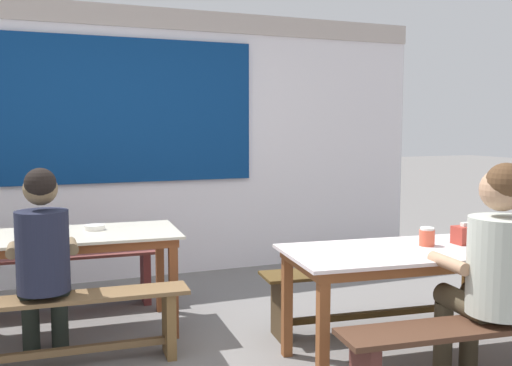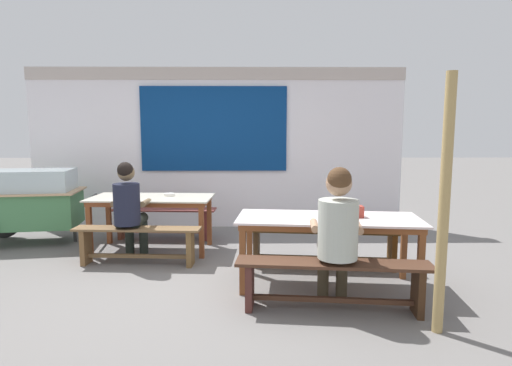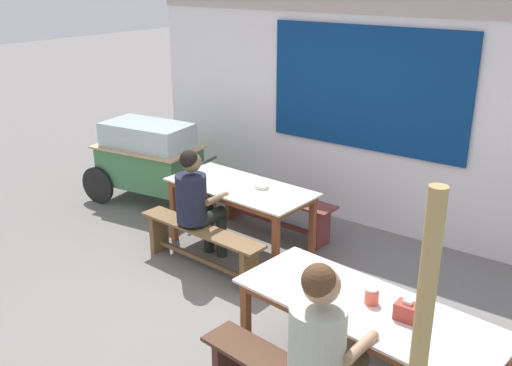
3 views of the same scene
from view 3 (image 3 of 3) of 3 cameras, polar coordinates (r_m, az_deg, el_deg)
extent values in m
plane|color=slate|center=(5.24, -2.09, -12.89)|extent=(40.00, 40.00, 0.00)
cube|color=white|center=(6.72, 11.18, 5.59)|extent=(6.10, 0.12, 2.41)
cube|color=navy|center=(6.57, 10.73, 9.08)|extent=(2.36, 0.03, 1.36)
cube|color=#B7AAA2|center=(6.54, 12.06, 16.77)|extent=(6.10, 0.20, 0.20)
cube|color=beige|center=(6.09, -1.55, -0.36)|extent=(1.64, 0.83, 0.02)
cube|color=brown|center=(6.11, -1.55, -0.71)|extent=(1.56, 0.77, 0.06)
cube|color=brown|center=(6.06, 5.57, -4.60)|extent=(0.06, 0.06, 0.65)
cube|color=brown|center=(5.61, 1.95, -6.66)|extent=(0.06, 0.06, 0.65)
cube|color=brown|center=(6.90, -4.31, -1.39)|extent=(0.06, 0.06, 0.65)
cube|color=brown|center=(6.51, -8.09, -2.91)|extent=(0.06, 0.06, 0.65)
cube|color=silver|center=(4.07, 10.83, -11.91)|extent=(1.91, 0.92, 0.02)
cube|color=brown|center=(4.10, 10.79, -12.39)|extent=(1.83, 0.85, 0.06)
cube|color=brown|center=(4.90, 4.00, -11.02)|extent=(0.07, 0.07, 0.65)
cube|color=brown|center=(4.51, -1.00, -13.99)|extent=(0.07, 0.07, 0.65)
cube|color=brown|center=(6.63, 1.94, -1.18)|extent=(1.54, 0.39, 0.02)
cube|color=brown|center=(6.37, 6.48, -4.44)|extent=(0.07, 0.26, 0.43)
cube|color=brown|center=(7.09, -2.17, -1.68)|extent=(0.07, 0.26, 0.43)
cube|color=brown|center=(6.76, 1.90, -3.84)|extent=(1.25, 0.12, 0.04)
cube|color=brown|center=(5.79, -5.50, -4.55)|extent=(1.53, 0.34, 0.03)
cube|color=brown|center=(5.51, -0.68, -8.51)|extent=(0.07, 0.22, 0.43)
cube|color=brown|center=(6.32, -9.52, -4.83)|extent=(0.07, 0.22, 0.43)
cube|color=brown|center=(5.94, -5.39, -7.48)|extent=(1.24, 0.12, 0.04)
cube|color=#4D3819|center=(4.67, 14.67, -11.65)|extent=(1.84, 0.49, 0.02)
cube|color=#473521|center=(5.14, 6.57, -10.91)|extent=(0.09, 0.26, 0.43)
cube|color=#4D3819|center=(4.86, 14.31, -15.03)|extent=(1.54, 0.21, 0.04)
cube|color=#4D2722|center=(4.34, -2.84, -17.35)|extent=(0.09, 0.25, 0.43)
cube|color=#447E4D|center=(7.59, -10.43, 1.66)|extent=(1.31, 0.85, 0.49)
cube|color=silver|center=(7.47, -10.63, 4.61)|extent=(1.18, 0.77, 0.32)
cube|color=tan|center=(7.51, -10.56, 3.52)|extent=(1.40, 0.94, 0.02)
cylinder|color=black|center=(8.29, -11.75, 1.37)|extent=(0.49, 0.11, 0.49)
cylinder|color=black|center=(7.77, -15.30, -0.22)|extent=(0.49, 0.11, 0.49)
cylinder|color=#333333|center=(7.39, -6.90, -1.68)|extent=(0.05, 0.05, 0.24)
cylinder|color=#3F3F3F|center=(7.08, -5.49, 1.82)|extent=(0.13, 0.69, 0.04)
cylinder|color=black|center=(6.13, -3.41, -5.26)|extent=(0.11, 0.11, 0.46)
cylinder|color=black|center=(6.24, -4.67, -4.82)|extent=(0.11, 0.11, 0.46)
cylinder|color=black|center=(5.90, -4.53, -3.38)|extent=(0.13, 0.38, 0.13)
cylinder|color=black|center=(6.01, -5.82, -2.96)|extent=(0.13, 0.38, 0.13)
cylinder|color=#1C1F31|center=(5.75, -6.38, -1.54)|extent=(0.31, 0.31, 0.49)
sphere|color=brown|center=(5.64, -6.39, 2.06)|extent=(0.20, 0.20, 0.20)
sphere|color=black|center=(5.61, -6.61, 2.32)|extent=(0.18, 0.18, 0.18)
cylinder|color=brown|center=(5.77, -3.89, -1.55)|extent=(0.07, 0.30, 0.08)
cylinder|color=brown|center=(5.99, -6.41, -0.80)|extent=(0.07, 0.30, 0.09)
cylinder|color=#473D2A|center=(3.92, 6.39, -16.86)|extent=(0.17, 0.41, 0.13)
cylinder|color=#ADB3A7|center=(3.61, 6.03, -15.58)|extent=(0.35, 0.35, 0.52)
sphere|color=tan|center=(3.41, 6.48, -9.94)|extent=(0.23, 0.23, 0.23)
sphere|color=#4C331E|center=(3.37, 6.20, -9.55)|extent=(0.21, 0.21, 0.21)
cylinder|color=tan|center=(3.66, 10.31, -15.57)|extent=(0.10, 0.31, 0.09)
cylinder|color=tan|center=(3.84, 5.24, -13.45)|extent=(0.10, 0.31, 0.07)
cube|color=#A2362B|center=(3.95, 14.63, -12.14)|extent=(0.15, 0.11, 0.11)
cube|color=white|center=(3.92, 14.72, -11.28)|extent=(0.06, 0.03, 0.02)
cylinder|color=#D7543A|center=(4.08, 11.31, -10.91)|extent=(0.10, 0.10, 0.10)
cylinder|color=white|center=(4.05, 11.37, -10.19)|extent=(0.09, 0.09, 0.02)
cylinder|color=silver|center=(6.01, 0.58, -0.35)|extent=(0.15, 0.15, 0.04)
camera|label=1|loc=(3.98, -45.41, -6.36)|focal=40.14mm
camera|label=2|loc=(2.70, -68.11, -21.41)|focal=29.01mm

